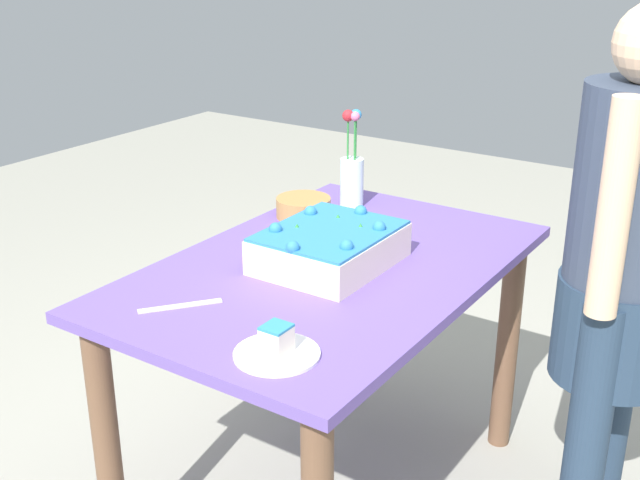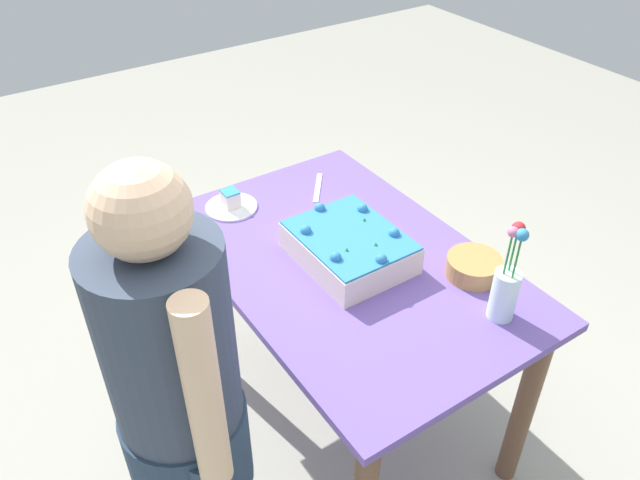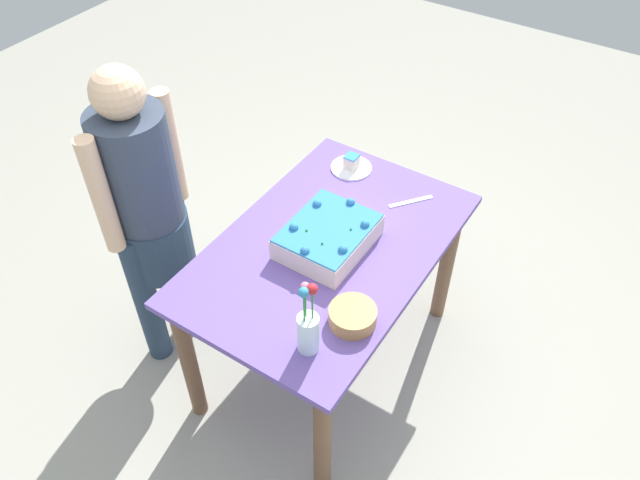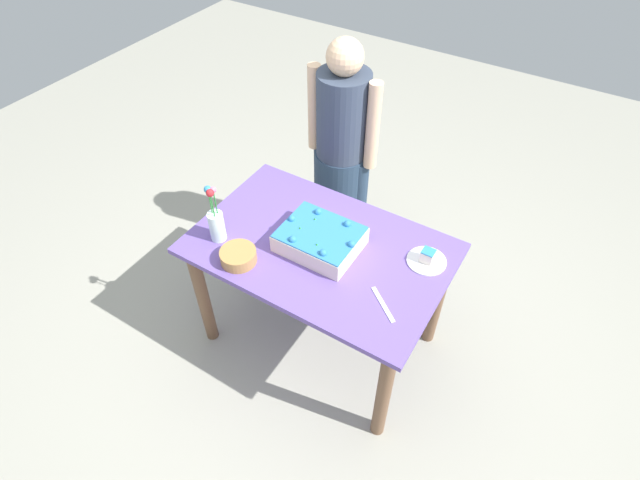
{
  "view_description": "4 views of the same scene",
  "coord_description": "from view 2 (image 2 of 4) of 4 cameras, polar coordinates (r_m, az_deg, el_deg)",
  "views": [
    {
      "loc": [
        -1.7,
        -1.11,
        1.64
      ],
      "look_at": [
        -0.06,
        -0.01,
        0.87
      ],
      "focal_mm": 45.0,
      "sensor_mm": 36.0,
      "label": 1
    },
    {
      "loc": [
        1.28,
        -0.96,
        2.04
      ],
      "look_at": [
        -0.08,
        -0.06,
        0.83
      ],
      "focal_mm": 35.0,
      "sensor_mm": 36.0,
      "label": 2
    },
    {
      "loc": [
        1.52,
        0.95,
        2.55
      ],
      "look_at": [
        0.01,
        -0.03,
        0.79
      ],
      "focal_mm": 35.0,
      "sensor_mm": 36.0,
      "label": 3
    },
    {
      "loc": [
        -0.89,
        1.45,
        2.53
      ],
      "look_at": [
        -0.05,
        0.08,
        0.91
      ],
      "focal_mm": 28.0,
      "sensor_mm": 36.0,
      "label": 4
    }
  ],
  "objects": [
    {
      "name": "fruit_bowl",
      "position": [
        2.02,
        13.88,
        -2.38
      ],
      "size": [
        0.17,
        0.17,
        0.06
      ],
      "primitive_type": "cylinder",
      "color": "#B18145",
      "rests_on": "dining_table"
    },
    {
      "name": "person_standing",
      "position": [
        1.57,
        -12.76,
        -13.77
      ],
      "size": [
        0.45,
        0.31,
        1.49
      ],
      "rotation": [
        0.0,
        0.0,
        1.57
      ],
      "color": "#263950",
      "rests_on": "ground_plane"
    },
    {
      "name": "dining_table",
      "position": [
        2.13,
        2.54,
        -4.72
      ],
      "size": [
        1.26,
        0.81,
        0.77
      ],
      "color": "#684FA3",
      "rests_on": "ground_plane"
    },
    {
      "name": "flower_vase",
      "position": [
        1.85,
        16.61,
        -4.19
      ],
      "size": [
        0.08,
        0.08,
        0.32
      ],
      "color": "white",
      "rests_on": "dining_table"
    },
    {
      "name": "sheet_cake",
      "position": [
        2.02,
        2.7,
        -0.5
      ],
      "size": [
        0.38,
        0.3,
        0.13
      ],
      "color": "#F6E2CE",
      "rests_on": "dining_table"
    },
    {
      "name": "serving_plate_with_slice",
      "position": [
        2.3,
        -8.14,
        3.34
      ],
      "size": [
        0.19,
        0.19,
        0.07
      ],
      "color": "white",
      "rests_on": "dining_table"
    },
    {
      "name": "ground_plane",
      "position": [
        2.6,
        2.16,
        -15.27
      ],
      "size": [
        8.0,
        8.0,
        0.0
      ],
      "primitive_type": "plane",
      "color": "#A09E90"
    },
    {
      "name": "cake_knife",
      "position": [
        2.4,
        -0.2,
        4.82
      ],
      "size": [
        0.17,
        0.14,
        0.0
      ],
      "primitive_type": "cube",
      "rotation": [
        0.0,
        0.0,
        2.48
      ],
      "color": "silver",
      "rests_on": "dining_table"
    }
  ]
}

